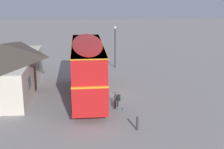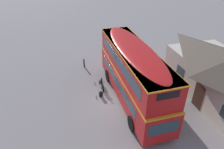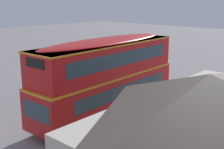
{
  "view_description": "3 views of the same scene",
  "coord_description": "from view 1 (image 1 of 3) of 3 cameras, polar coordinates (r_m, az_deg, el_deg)",
  "views": [
    {
      "loc": [
        -25.51,
        0.59,
        9.23
      ],
      "look_at": [
        -1.63,
        -0.48,
        2.39
      ],
      "focal_mm": 51.25,
      "sensor_mm": 36.0,
      "label": 1
    },
    {
      "loc": [
        12.47,
        -3.07,
        10.71
      ],
      "look_at": [
        -1.53,
        0.05,
        1.81
      ],
      "focal_mm": 32.07,
      "sensor_mm": 36.0,
      "label": 2
    },
    {
      "loc": [
        12.11,
        13.59,
        6.95
      ],
      "look_at": [
        -2.49,
        -0.29,
        1.89
      ],
      "focal_mm": 47.58,
      "sensor_mm": 36.0,
      "label": 3
    }
  ],
  "objects": [
    {
      "name": "ground_plane",
      "position": [
        27.14,
        -1.17,
        -3.93
      ],
      "size": [
        120.0,
        120.0,
        0.0
      ],
      "primitive_type": "plane",
      "color": "gray"
    },
    {
      "name": "touring_bicycle",
      "position": [
        24.89,
        0.62,
        -4.89
      ],
      "size": [
        1.72,
        0.46,
        1.03
      ],
      "color": "black",
      "rests_on": "ground"
    },
    {
      "name": "water_bottle_green_metal",
      "position": [
        26.3,
        2.07,
        -4.35
      ],
      "size": [
        0.07,
        0.07,
        0.23
      ],
      "color": "green",
      "rests_on": "ground"
    },
    {
      "name": "kerb_bollard",
      "position": [
        21.04,
        4.52,
        -8.62
      ],
      "size": [
        0.16,
        0.16,
        0.97
      ],
      "color": "#333338",
      "rests_on": "ground"
    },
    {
      "name": "street_lamp",
      "position": [
        35.75,
        0.55,
        5.75
      ],
      "size": [
        0.28,
        0.28,
        4.69
      ],
      "color": "black",
      "rests_on": "ground"
    },
    {
      "name": "water_bottle_blue_sports",
      "position": [
        24.28,
        2.04,
        -6.15
      ],
      "size": [
        0.07,
        0.07,
        0.21
      ],
      "color": "#338CBF",
      "rests_on": "ground"
    },
    {
      "name": "backpack_on_ground",
      "position": [
        26.09,
        1.16,
        -4.11
      ],
      "size": [
        0.3,
        0.32,
        0.54
      ],
      "color": "black",
      "rests_on": "ground"
    },
    {
      "name": "pub_building",
      "position": [
        29.37,
        -18.82,
        1.21
      ],
      "size": [
        11.93,
        6.15,
        4.27
      ],
      "color": "beige",
      "rests_on": "ground"
    },
    {
      "name": "double_decker_bus",
      "position": [
        26.12,
        -4.36,
        1.31
      ],
      "size": [
        10.64,
        3.12,
        4.79
      ],
      "color": "black",
      "rests_on": "ground"
    }
  ]
}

